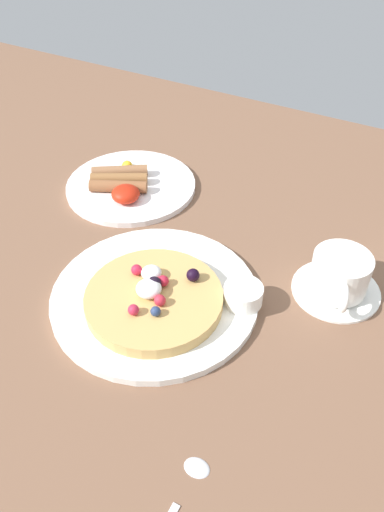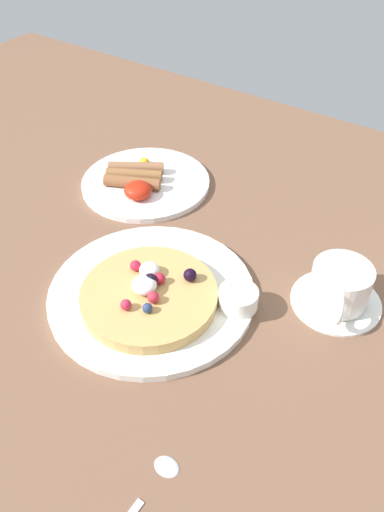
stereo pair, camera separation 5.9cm
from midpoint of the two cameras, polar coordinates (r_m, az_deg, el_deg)
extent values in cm
cube|color=brown|center=(78.07, -7.62, -2.29)|extent=(182.74, 120.73, 3.00)
cylinder|color=white|center=(72.00, -6.48, -4.54)|extent=(28.62, 28.62, 1.13)
cylinder|color=tan|center=(69.62, -6.67, -4.86)|extent=(18.53, 18.53, 1.79)
sphere|color=red|center=(69.58, -5.64, -2.84)|extent=(1.53, 1.53, 1.53)
sphere|color=red|center=(71.58, -8.49, -1.61)|extent=(1.54, 1.54, 1.54)
sphere|color=red|center=(67.10, -6.10, -4.99)|extent=(1.55, 1.55, 1.55)
sphere|color=navy|center=(66.02, -6.63, -6.18)|extent=(1.34, 1.34, 1.34)
sphere|color=black|center=(68.98, -6.67, -3.15)|extent=(2.00, 2.00, 2.00)
sphere|color=#C1253F|center=(66.49, -9.04, -5.98)|extent=(1.45, 1.45, 1.45)
sphere|color=black|center=(69.90, -2.32, -2.20)|extent=(1.81, 1.81, 1.81)
sphere|color=navy|center=(68.46, -6.78, -3.98)|extent=(1.38, 1.38, 1.38)
ellipsoid|color=white|center=(68.40, -7.28, -3.68)|extent=(3.41, 3.41, 2.04)
ellipsoid|color=white|center=(70.78, -6.90, -1.94)|extent=(2.80, 2.80, 1.68)
cylinder|color=white|center=(69.13, 3.16, -4.47)|extent=(5.30, 5.30, 2.67)
cylinder|color=maroon|center=(68.74, 3.18, -4.16)|extent=(4.34, 4.34, 0.32)
cylinder|color=white|center=(93.51, -8.55, 7.60)|extent=(22.81, 22.81, 1.03)
cylinder|color=brown|center=(90.93, -10.01, 7.50)|extent=(9.82, 6.07, 2.07)
cylinder|color=brown|center=(92.90, -9.89, 8.33)|extent=(9.65, 6.59, 2.07)
cylinder|color=#8D5F3F|center=(94.88, -9.77, 9.12)|extent=(9.42, 7.09, 2.07)
ellipsoid|color=white|center=(96.90, -8.90, 9.46)|extent=(6.52, 5.55, 0.60)
sphere|color=yellow|center=(96.64, -8.93, 9.71)|extent=(2.00, 2.00, 2.00)
ellipsoid|color=red|center=(88.36, -9.25, 6.71)|extent=(4.76, 4.76, 2.62)
cylinder|color=white|center=(74.79, 13.41, -3.67)|extent=(12.37, 12.37, 0.79)
cylinder|color=white|center=(72.63, 13.80, -1.91)|extent=(8.06, 8.06, 5.54)
torus|color=white|center=(68.85, 14.00, -4.61)|extent=(2.11, 3.93, 3.90)
cylinder|color=brown|center=(71.45, 14.02, -0.88)|extent=(6.85, 6.85, 0.44)
ellipsoid|color=silver|center=(57.86, -2.63, -22.31)|extent=(2.86, 2.20, 0.60)
camera|label=1|loc=(0.03, -92.34, -2.09)|focal=36.29mm
camera|label=2|loc=(0.03, 87.66, 2.09)|focal=36.29mm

